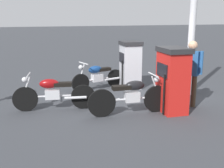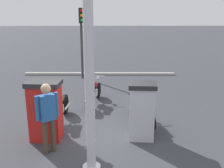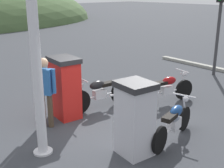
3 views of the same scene
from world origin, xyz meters
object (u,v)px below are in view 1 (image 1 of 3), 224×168
(fuel_pump_far, at_px, (172,80))
(motorcycle_extra, at_px, (53,93))
(motorcycle_far_pump, at_px, (131,96))
(canopy_support_pole, at_px, (192,27))
(fuel_pump_near, at_px, (130,65))
(motorcycle_near_pump, at_px, (98,76))
(attendant_person, at_px, (191,69))

(fuel_pump_far, height_order, motorcycle_extra, fuel_pump_far)
(motorcycle_far_pump, relative_size, canopy_support_pole, 0.49)
(motorcycle_extra, bearing_deg, motorcycle_far_pump, 150.38)
(motorcycle_far_pump, xyz_separation_m, motorcycle_extra, (1.72, -0.98, -0.01))
(fuel_pump_near, relative_size, fuel_pump_far, 0.96)
(fuel_pump_far, height_order, motorcycle_far_pump, fuel_pump_far)
(motorcycle_near_pump, bearing_deg, attendant_person, 125.36)
(fuel_pump_far, distance_m, motorcycle_far_pump, 1.10)
(motorcycle_near_pump, bearing_deg, canopy_support_pole, 149.75)
(fuel_pump_near, relative_size, motorcycle_extra, 0.76)
(motorcycle_far_pump, bearing_deg, motorcycle_extra, -29.62)
(canopy_support_pole, bearing_deg, motorcycle_near_pump, -30.25)
(motorcycle_near_pump, xyz_separation_m, motorcycle_extra, (1.67, 1.56, 0.01))
(motorcycle_far_pump, height_order, attendant_person, attendant_person)
(motorcycle_far_pump, bearing_deg, canopy_support_pole, -155.72)
(canopy_support_pole, bearing_deg, fuel_pump_near, -42.41)
(fuel_pump_near, bearing_deg, motorcycle_far_pump, 66.59)
(motorcycle_extra, bearing_deg, fuel_pump_near, -153.10)
(motorcycle_near_pump, bearing_deg, motorcycle_extra, 43.06)
(fuel_pump_near, xyz_separation_m, motorcycle_near_pump, (1.08, -0.17, -0.34))
(fuel_pump_near, height_order, motorcycle_far_pump, fuel_pump_near)
(fuel_pump_near, height_order, canopy_support_pole, canopy_support_pole)
(motorcycle_far_pump, xyz_separation_m, attendant_person, (-1.72, -0.04, 0.53))
(canopy_support_pole, bearing_deg, motorcycle_far_pump, 24.28)
(motorcycle_extra, relative_size, attendant_person, 1.18)
(fuel_pump_near, bearing_deg, fuel_pump_far, 90.01)
(motorcycle_near_pump, distance_m, canopy_support_pole, 3.28)
(fuel_pump_far, height_order, canopy_support_pole, canopy_support_pole)
(fuel_pump_near, height_order, motorcycle_extra, fuel_pump_near)
(motorcycle_near_pump, relative_size, motorcycle_extra, 0.91)
(attendant_person, height_order, canopy_support_pole, canopy_support_pole)
(fuel_pump_far, xyz_separation_m, attendant_person, (-0.69, -0.21, 0.18))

